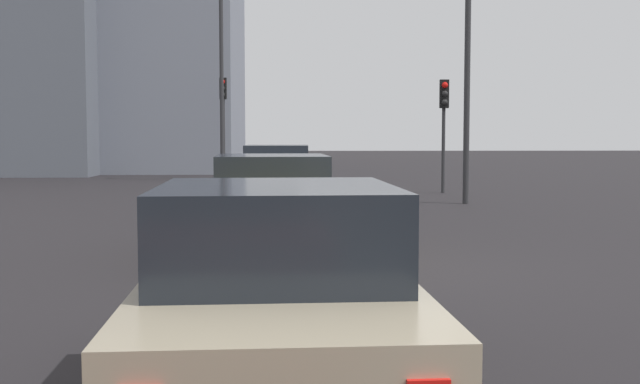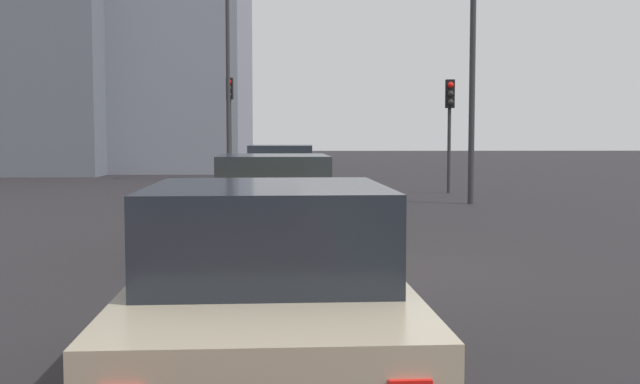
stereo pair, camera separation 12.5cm
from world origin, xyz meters
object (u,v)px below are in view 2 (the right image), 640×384
object	(u,v)px
traffic_light_near_left	(450,111)
street_lamp_kerbside	(473,31)
traffic_light_near_right	(230,107)
car_beige_right_third	(268,296)
car_silver_right_lead	(282,179)
car_yellow_right_second	(273,207)
street_lamp_far	(228,67)

from	to	relation	value
traffic_light_near_left	street_lamp_kerbside	world-z (taller)	street_lamp_kerbside
traffic_light_near_right	street_lamp_kerbside	size ratio (longest dim) A/B	0.54
car_beige_right_third	street_lamp_kerbside	distance (m)	16.68
car_silver_right_lead	car_yellow_right_second	xyz separation A→B (m)	(-7.27, 0.01, -0.02)
car_silver_right_lead	car_yellow_right_second	world-z (taller)	car_silver_right_lead
car_yellow_right_second	street_lamp_kerbside	distance (m)	10.89
traffic_light_near_right	traffic_light_near_left	bearing A→B (deg)	50.30
street_lamp_far	traffic_light_near_right	bearing A→B (deg)	2.76
car_yellow_right_second	traffic_light_near_right	distance (m)	21.30
traffic_light_near_left	traffic_light_near_right	world-z (taller)	traffic_light_near_right
street_lamp_kerbside	street_lamp_far	size ratio (longest dim) A/B	1.01
car_yellow_right_second	car_beige_right_third	distance (m)	6.64
car_silver_right_lead	street_lamp_kerbside	distance (m)	6.55
street_lamp_kerbside	street_lamp_far	xyz separation A→B (m)	(10.50, 7.41, -0.04)
street_lamp_kerbside	street_lamp_far	world-z (taller)	street_lamp_kerbside
traffic_light_near_right	street_lamp_far	bearing A→B (deg)	10.33
car_yellow_right_second	street_lamp_kerbside	xyz separation A→B (m)	(8.82, -5.08, 3.86)
car_silver_right_lead	traffic_light_near_left	distance (m)	7.80
street_lamp_kerbside	traffic_light_near_right	bearing A→B (deg)	31.53
traffic_light_near_right	street_lamp_far	distance (m)	2.29
car_yellow_right_second	traffic_light_near_right	size ratio (longest dim) A/B	1.07
car_yellow_right_second	street_lamp_far	world-z (taller)	street_lamp_far
car_silver_right_lead	street_lamp_kerbside	world-z (taller)	street_lamp_kerbside
car_beige_right_third	car_yellow_right_second	bearing A→B (deg)	-0.65
car_silver_right_lead	traffic_light_near_right	world-z (taller)	traffic_light_near_right
car_yellow_right_second	car_beige_right_third	world-z (taller)	car_yellow_right_second
traffic_light_near_left	traffic_light_near_right	size ratio (longest dim) A/B	0.85
street_lamp_kerbside	traffic_light_near_left	bearing A→B (deg)	-2.65
traffic_light_near_right	street_lamp_kerbside	bearing A→B (deg)	39.09
traffic_light_near_left	street_lamp_kerbside	xyz separation A→B (m)	(-3.91, 0.18, 2.00)
car_beige_right_third	traffic_light_near_right	size ratio (longest dim) A/B	0.99
car_yellow_right_second	street_lamp_far	bearing A→B (deg)	4.93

